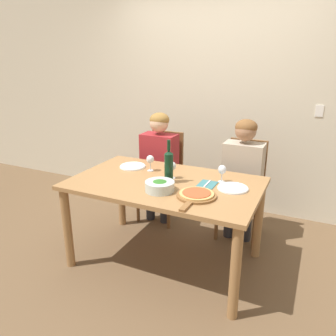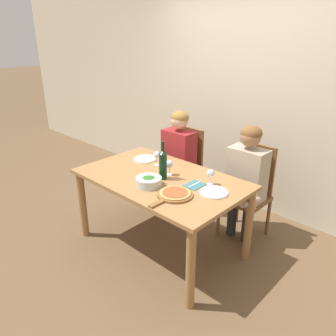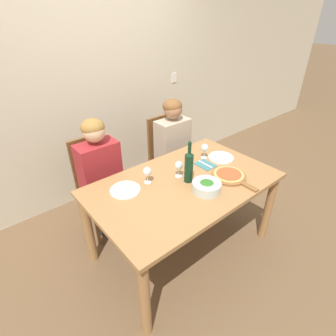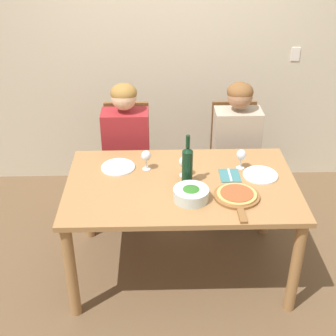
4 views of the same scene
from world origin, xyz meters
name	(u,v)px [view 3 (image 3 of 4)]	position (x,y,z in m)	size (l,w,h in m)	color
ground_plane	(182,246)	(0.00, 0.00, 0.00)	(40.00, 40.00, 0.00)	brown
back_wall	(97,82)	(0.00, 1.43, 1.35)	(10.00, 0.06, 2.70)	beige
dining_table	(184,192)	(0.00, 0.00, 0.67)	(1.59, 0.97, 0.78)	#9E7042
chair_left	(98,182)	(-0.42, 0.83, 0.52)	(0.42, 0.42, 0.99)	brown
chair_right	(167,155)	(0.50, 0.83, 0.52)	(0.42, 0.42, 0.99)	brown
person_woman	(100,169)	(-0.42, 0.71, 0.74)	(0.47, 0.51, 1.23)	#28282D
person_man	(174,142)	(0.50, 0.71, 0.74)	(0.47, 0.51, 1.23)	#28282D
wine_bottle	(189,166)	(0.04, -0.01, 0.92)	(0.07, 0.07, 0.37)	black
broccoli_bowl	(207,187)	(0.05, -0.20, 0.82)	(0.23, 0.23, 0.09)	silver
dinner_plate_left	(125,190)	(-0.45, 0.22, 0.79)	(0.25, 0.25, 0.02)	white
dinner_plate_right	(221,157)	(0.56, 0.08, 0.79)	(0.25, 0.25, 0.02)	white
pizza_on_board	(229,176)	(0.35, -0.20, 0.79)	(0.30, 0.44, 0.04)	brown
wine_glass_left	(147,172)	(-0.24, 0.19, 0.88)	(0.07, 0.07, 0.15)	silver
wine_glass_right	(205,148)	(0.44, 0.19, 0.88)	(0.07, 0.07, 0.15)	silver
wine_glass_centre	(179,166)	(0.02, 0.10, 0.88)	(0.07, 0.07, 0.15)	silver
fork_on_napkin	(205,165)	(0.35, 0.08, 0.78)	(0.14, 0.18, 0.01)	#387075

